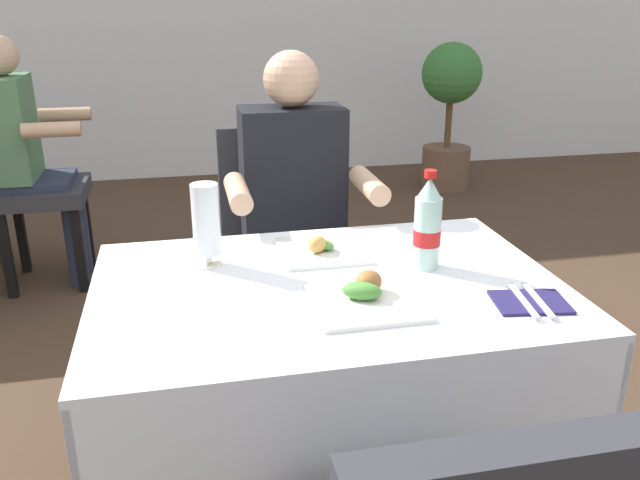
% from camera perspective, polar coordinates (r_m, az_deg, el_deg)
% --- Properties ---
extents(main_dining_table, '(1.18, 0.81, 0.74)m').
position_cam_1_polar(main_dining_table, '(1.75, 0.70, -8.92)').
color(main_dining_table, white).
rests_on(main_dining_table, ground).
extents(chair_far_diner_seat, '(0.44, 0.50, 0.97)m').
position_cam_1_polar(chair_far_diner_seat, '(2.47, -3.40, -0.32)').
color(chair_far_diner_seat, '#2D2D33').
rests_on(chair_far_diner_seat, ground).
extents(seated_diner_far, '(0.50, 0.46, 1.26)m').
position_cam_1_polar(seated_diner_far, '(2.32, -2.12, 2.44)').
color(seated_diner_far, '#282D42').
rests_on(seated_diner_far, ground).
extents(plate_near_camera, '(0.25, 0.25, 0.07)m').
position_cam_1_polar(plate_near_camera, '(1.56, 3.99, -4.88)').
color(plate_near_camera, white).
rests_on(plate_near_camera, main_dining_table).
extents(plate_far_diner, '(0.24, 0.24, 0.06)m').
position_cam_1_polar(plate_far_diner, '(1.86, 0.12, -0.80)').
color(plate_far_diner, white).
rests_on(plate_far_diner, main_dining_table).
extents(beer_glass_left, '(0.07, 0.07, 0.23)m').
position_cam_1_polar(beer_glass_left, '(1.76, -9.85, 1.50)').
color(beer_glass_left, white).
rests_on(beer_glass_left, main_dining_table).
extents(cola_bottle_primary, '(0.07, 0.07, 0.27)m').
position_cam_1_polar(cola_bottle_primary, '(1.75, 9.30, 1.20)').
color(cola_bottle_primary, silver).
rests_on(cola_bottle_primary, main_dining_table).
extents(napkin_cutlery_set, '(0.19, 0.20, 0.01)m').
position_cam_1_polar(napkin_cutlery_set, '(1.64, 17.76, -5.13)').
color(napkin_cutlery_set, '#231E4C').
rests_on(napkin_cutlery_set, main_dining_table).
extents(background_chair_right, '(0.50, 0.44, 0.97)m').
position_cam_1_polar(background_chair_right, '(3.64, -24.56, 4.68)').
color(background_chair_right, '#2D2D33').
rests_on(background_chair_right, ground).
extents(background_patron, '(0.46, 0.50, 1.26)m').
position_cam_1_polar(background_patron, '(3.59, -24.17, 7.16)').
color(background_patron, '#282D42').
rests_on(background_patron, ground).
extents(potted_plant_corner, '(0.45, 0.45, 1.11)m').
position_cam_1_polar(potted_plant_corner, '(5.20, 11.19, 11.46)').
color(potted_plant_corner, brown).
rests_on(potted_plant_corner, ground).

